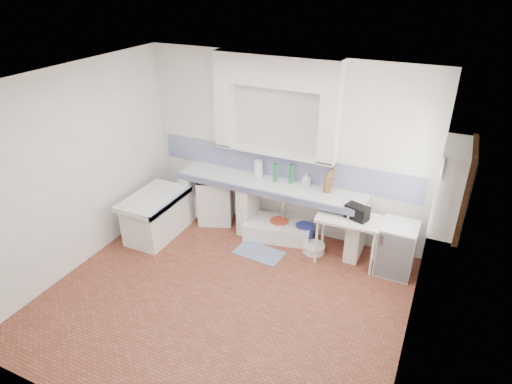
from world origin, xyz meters
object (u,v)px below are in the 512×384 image
at_px(side_table, 347,240).
at_px(stove, 216,200).
at_px(sink, 278,229).
at_px(fridge, 396,249).

bearing_deg(side_table, stove, 171.09).
xyz_separation_m(sink, fridge, (1.84, -0.14, 0.25)).
height_order(side_table, fridge, fridge).
height_order(stove, sink, stove).
height_order(stove, fridge, stove).
relative_size(sink, side_table, 1.16).
height_order(sink, fridge, fridge).
height_order(stove, side_table, stove).
bearing_deg(side_table, sink, 167.11).
distance_m(stove, side_table, 2.31).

